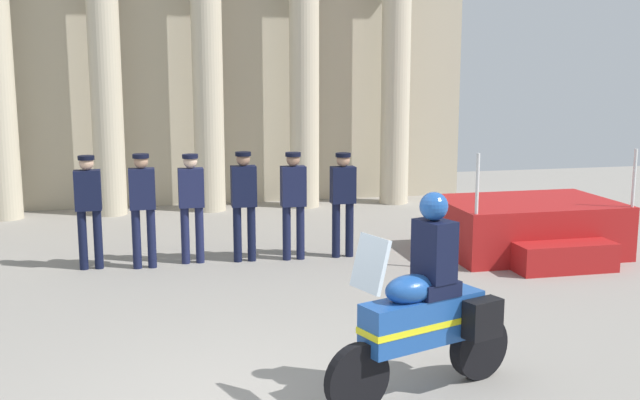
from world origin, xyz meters
The scene contains 9 objects.
colonnade_backdrop centered at (-0.73, 10.21, 4.09)m, with size 13.72×1.48×7.82m.
reviewing_stand centered at (5.00, 4.74, 0.42)m, with size 2.75×2.38×1.76m.
officer_in_row_0 centered at (-1.86, 5.33, 1.01)m, with size 0.38×0.24×1.71m.
officer_in_row_1 centered at (-1.07, 5.21, 1.02)m, with size 0.38×0.24×1.73m.
officer_in_row_2 centered at (-0.35, 5.35, 1.00)m, with size 0.38×0.24×1.69m.
officer_in_row_3 centered at (0.45, 5.28, 1.01)m, with size 0.38×0.24×1.71m.
officer_in_row_4 centered at (1.21, 5.22, 1.00)m, with size 0.38×0.24×1.69m.
officer_in_row_5 centered at (2.01, 5.22, 0.98)m, with size 0.38×0.24×1.66m.
motorcycle_with_rider centered at (1.49, 0.06, 0.79)m, with size 2.01×0.98×1.90m.
Camera 1 is at (-0.96, -6.26, 3.02)m, focal length 42.84 mm.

